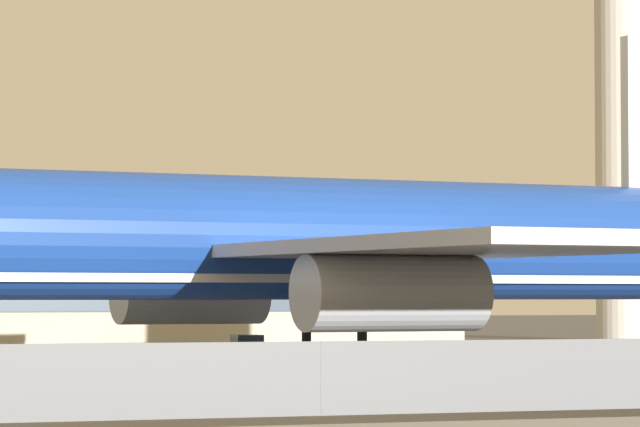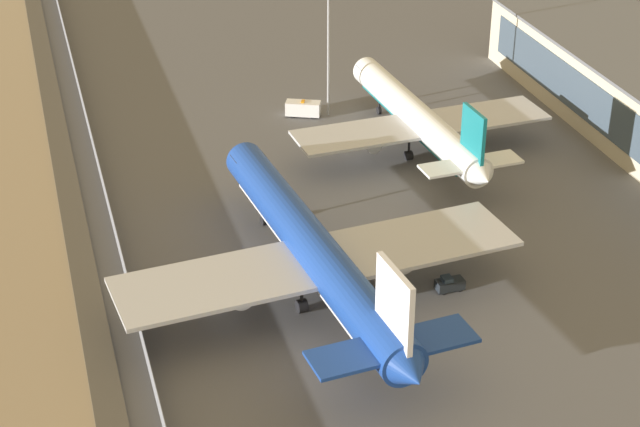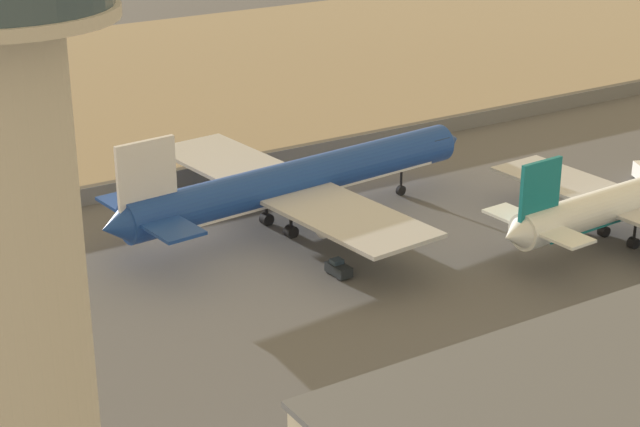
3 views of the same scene
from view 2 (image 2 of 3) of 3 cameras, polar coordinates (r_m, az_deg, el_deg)
ground_plane at (r=122.94m, az=-2.68°, el=-3.34°), size 500.00×500.00×0.00m
shoreline_seawall at (r=120.53m, az=-12.21°, el=-4.63°), size 320.00×3.00×0.50m
perimeter_fence at (r=120.24m, az=-10.12°, el=-3.96°), size 280.00×0.10×2.35m
cargo_jet_blue at (r=116.48m, az=-0.29°, el=-2.03°), size 52.57×45.59×14.78m
passenger_jet_white_teal at (r=150.41m, az=5.26°, el=5.03°), size 43.05×36.83×12.88m
baggage_tug at (r=120.73m, az=6.92°, el=-3.75°), size 1.73×3.26×1.80m
ops_van at (r=162.55m, az=-0.96°, el=5.64°), size 4.04×5.60×2.48m
apron_light_mast_apron_west at (r=158.38m, az=0.45°, el=9.75°), size 3.20×0.40×24.39m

